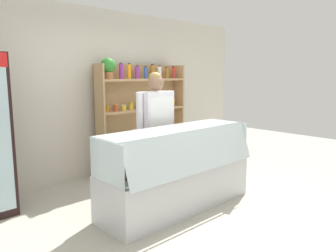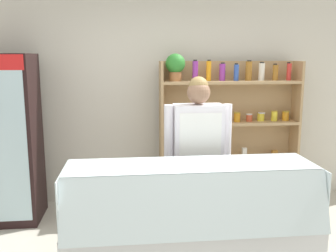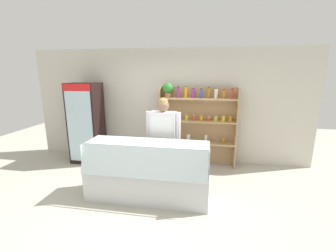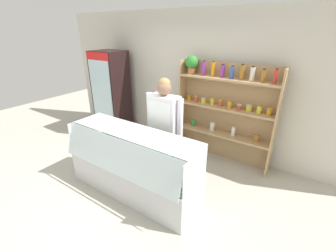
# 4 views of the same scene
# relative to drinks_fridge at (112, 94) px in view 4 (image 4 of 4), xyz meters

# --- Properties ---
(ground_plane) EXTENTS (12.00, 12.00, 0.00)m
(ground_plane) POSITION_rel_drinks_fridge_xyz_m (1.88, -1.49, -0.96)
(ground_plane) COLOR #B7B2A3
(back_wall) EXTENTS (6.80, 0.10, 2.70)m
(back_wall) POSITION_rel_drinks_fridge_xyz_m (1.88, 0.52, 0.39)
(back_wall) COLOR beige
(back_wall) RESTS_ON ground
(drinks_fridge) EXTENTS (0.70, 0.60, 1.91)m
(drinks_fridge) POSITION_rel_drinks_fridge_xyz_m (0.00, 0.00, 0.00)
(drinks_fridge) COLOR black
(drinks_fridge) RESTS_ON ground
(shelving_unit) EXTENTS (1.75, 0.29, 1.92)m
(shelving_unit) POSITION_rel_drinks_fridge_xyz_m (2.60, 0.25, 0.12)
(shelving_unit) COLOR tan
(shelving_unit) RESTS_ON ground
(deli_display_case) EXTENTS (2.08, 0.72, 1.01)m
(deli_display_case) POSITION_rel_drinks_fridge_xyz_m (1.89, -1.41, -0.64)
(deli_display_case) COLOR silver
(deli_display_case) RESTS_ON ground
(shop_clerk) EXTENTS (0.66, 0.25, 1.70)m
(shop_clerk) POSITION_rel_drinks_fridge_xyz_m (2.05, -0.82, 0.06)
(shop_clerk) COLOR #2D2D38
(shop_clerk) RESTS_ON ground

